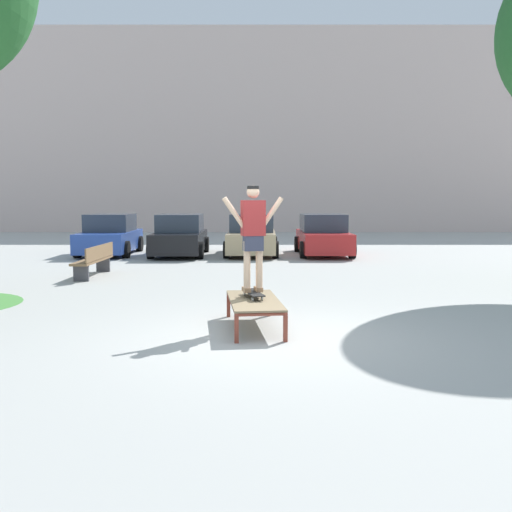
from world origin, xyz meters
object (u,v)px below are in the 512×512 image
Objects in this scene: car_black at (182,236)px; car_tan at (253,236)px; car_blue at (112,236)px; park_bench at (96,259)px; skateboard at (255,293)px; skate_box at (256,302)px; car_red at (325,236)px; skater at (255,231)px.

car_black is 1.00× the size of car_tan.
car_blue is 5.28m from car_tan.
car_blue is 1.00× the size of car_black.
skateboard is at bearing -54.92° from park_bench.
car_blue and car_black have the same top height.
car_tan is at bearing 90.59° from skate_box.
park_bench is (-6.76, -6.03, -0.24)m from car_red.
skateboard is at bearing -89.49° from car_tan.
skate_box is 0.47× the size of car_blue.
skater is 12.24m from car_black.
park_bench is at bearing -104.24° from car_black.
car_red is (2.53, 12.05, -0.84)m from skater.
car_tan and car_red have the same top height.
skate_box is at bearing -55.50° from park_bench.
car_blue is (-5.39, 12.21, 0.15)m from skateboard.
skater is at bearing -77.00° from car_black.
car_red is (2.64, -0.02, 0.00)m from car_tan.
skater is at bearing -66.21° from car_blue.
park_bench is at bearing 125.09° from skater.
car_black reaches higher than skate_box.
car_tan reaches higher than skateboard.
skateboard is at bearing -77.00° from car_black.
car_black is at bearing 103.00° from skateboard.
skater reaches higher than skate_box.
skate_box is 7.51m from park_bench.
skater is 0.40× the size of car_tan.
car_tan is at bearing 3.95° from car_black.
skate_box is 12.37m from car_black.
car_black is at bearing 75.76° from park_bench.
car_blue is at bearing 113.79° from skateboard.
skater reaches higher than car_blue.
skater reaches higher than car_red.
car_red is at bearing 41.69° from park_bench.
skateboard is 12.32m from car_red.
park_bench is (1.15, -6.18, -0.24)m from car_blue.
skateboard is at bearing 96.27° from skate_box.
skate_box is 12.24m from car_tan.
car_blue is at bearing 178.56° from car_tan.
car_tan is (5.28, -0.13, 0.00)m from car_blue.
car_black is 6.06m from park_bench.
car_tan is at bearing 179.47° from car_red.
car_black is (-2.75, 11.90, 0.15)m from skateboard.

